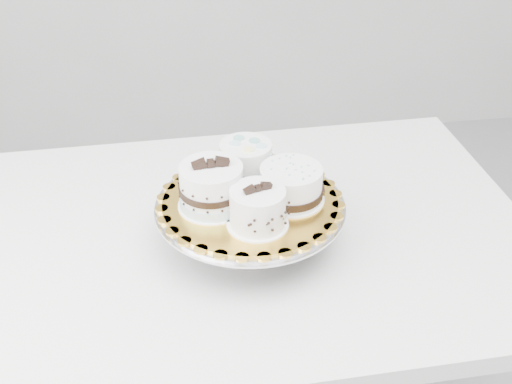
{
  "coord_description": "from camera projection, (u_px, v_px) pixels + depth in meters",
  "views": [
    {
      "loc": [
        -0.18,
        -0.95,
        1.5
      ],
      "look_at": [
        -0.05,
        -0.03,
        0.88
      ],
      "focal_mm": 45.0,
      "sensor_mm": 36.0,
      "label": 1
    }
  ],
  "objects": [
    {
      "name": "cake_ribbon",
      "position": [
        291.0,
        185.0,
        1.14
      ],
      "size": [
        0.13,
        0.12,
        0.07
      ],
      "rotation": [
        0.0,
        0.0,
        -0.11
      ],
      "color": "white",
      "rests_on": "cake_board"
    },
    {
      "name": "cake_dots",
      "position": [
        246.0,
        161.0,
        1.2
      ],
      "size": [
        0.12,
        0.12,
        0.07
      ],
      "rotation": [
        0.0,
        0.0,
        -0.32
      ],
      "color": "white",
      "rests_on": "cake_board"
    },
    {
      "name": "cake_swirl",
      "position": [
        258.0,
        209.0,
        1.07
      ],
      "size": [
        0.12,
        0.12,
        0.08
      ],
      "rotation": [
        0.0,
        0.0,
        0.3
      ],
      "color": "white",
      "rests_on": "cake_board"
    },
    {
      "name": "cake_banded",
      "position": [
        212.0,
        188.0,
        1.12
      ],
      "size": [
        0.12,
        0.12,
        0.1
      ],
      "rotation": [
        0.0,
        0.0,
        0.07
      ],
      "color": "white",
      "rests_on": "cake_board"
    },
    {
      "name": "table",
      "position": [
        236.0,
        263.0,
        1.29
      ],
      "size": [
        1.17,
        0.79,
        0.75
      ],
      "rotation": [
        0.0,
        0.0,
        0.02
      ],
      "color": "silver",
      "rests_on": "floor"
    },
    {
      "name": "cake_stand",
      "position": [
        250.0,
        216.0,
        1.17
      ],
      "size": [
        0.35,
        0.35,
        0.09
      ],
      "color": "gray",
      "rests_on": "table"
    },
    {
      "name": "cake_board",
      "position": [
        250.0,
        201.0,
        1.15
      ],
      "size": [
        0.38,
        0.38,
        0.0
      ],
      "primitive_type": "cylinder",
      "rotation": [
        0.0,
        0.0,
        0.23
      ],
      "color": "gold",
      "rests_on": "cake_stand"
    }
  ]
}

